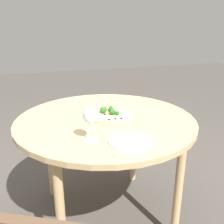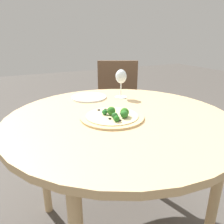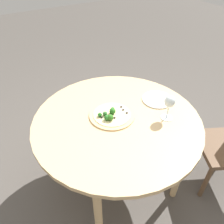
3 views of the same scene
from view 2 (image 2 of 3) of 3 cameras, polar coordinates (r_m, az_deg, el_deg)
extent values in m
cylinder|color=tan|center=(1.10, 1.91, -1.67)|extent=(1.13, 1.13, 0.03)
cylinder|color=tan|center=(1.48, -17.46, -12.99)|extent=(0.05, 0.05, 0.72)
cylinder|color=tan|center=(1.70, 6.63, -7.71)|extent=(0.05, 0.05, 0.72)
cylinder|color=tan|center=(1.27, 25.11, -20.20)|extent=(0.05, 0.05, 0.72)
cube|color=brown|center=(2.04, 1.43, -1.54)|extent=(0.54, 0.54, 0.04)
cube|color=brown|center=(2.14, 1.45, 6.82)|extent=(0.20, 0.35, 0.48)
cylinder|color=brown|center=(1.98, -3.58, -9.01)|extent=(0.04, 0.04, 0.38)
cylinder|color=brown|center=(1.98, 6.40, -9.05)|extent=(0.04, 0.04, 0.38)
cylinder|color=brown|center=(2.28, -2.94, -4.91)|extent=(0.04, 0.04, 0.38)
cylinder|color=brown|center=(2.28, 5.64, -4.95)|extent=(0.04, 0.04, 0.38)
cylinder|color=tan|center=(1.07, 0.00, -1.26)|extent=(0.31, 0.31, 0.01)
cylinder|color=beige|center=(1.06, 0.00, -0.91)|extent=(0.26, 0.26, 0.00)
sphere|color=#236A29|center=(1.07, -1.94, -0.01)|extent=(0.03, 0.03, 0.03)
sphere|color=#296B25|center=(1.02, 3.23, -0.60)|extent=(0.04, 0.04, 0.04)
sphere|color=#285E27|center=(1.01, 0.74, -0.96)|extent=(0.03, 0.03, 0.03)
sphere|color=#2A6820|center=(1.06, -0.20, 0.31)|extent=(0.04, 0.04, 0.04)
sphere|color=#22661F|center=(0.98, 1.20, -1.74)|extent=(0.03, 0.03, 0.03)
sphere|color=#2E6B1F|center=(1.04, 3.16, -0.06)|extent=(0.04, 0.04, 0.04)
cylinder|color=black|center=(1.00, 2.08, -2.17)|extent=(0.01, 0.01, 0.00)
cylinder|color=black|center=(1.06, 0.12, -0.86)|extent=(0.01, 0.01, 0.00)
cylinder|color=black|center=(1.13, -3.47, 0.54)|extent=(0.01, 0.01, 0.00)
cylinder|color=black|center=(1.08, 2.48, -0.45)|extent=(0.01, 0.01, 0.00)
cylinder|color=black|center=(1.14, -1.72, 0.71)|extent=(0.01, 0.01, 0.00)
cylinder|color=black|center=(1.16, 0.27, 1.07)|extent=(0.01, 0.01, 0.00)
cylinder|color=black|center=(1.01, -0.57, -1.74)|extent=(0.01, 0.01, 0.00)
cylinder|color=black|center=(1.06, 0.48, -0.70)|extent=(0.01, 0.01, 0.00)
cylinder|color=silver|center=(1.42, 2.30, 3.91)|extent=(0.08, 0.08, 0.00)
cylinder|color=silver|center=(1.40, 2.33, 5.74)|extent=(0.01, 0.01, 0.09)
ellipsoid|color=silver|center=(1.39, 2.38, 9.29)|extent=(0.07, 0.07, 0.09)
cylinder|color=silver|center=(1.41, -6.06, 3.87)|extent=(0.22, 0.22, 0.01)
camera|label=1|loc=(2.51, -5.74, 23.66)|focal=40.00mm
camera|label=3|loc=(1.56, 60.14, 32.90)|focal=35.00mm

